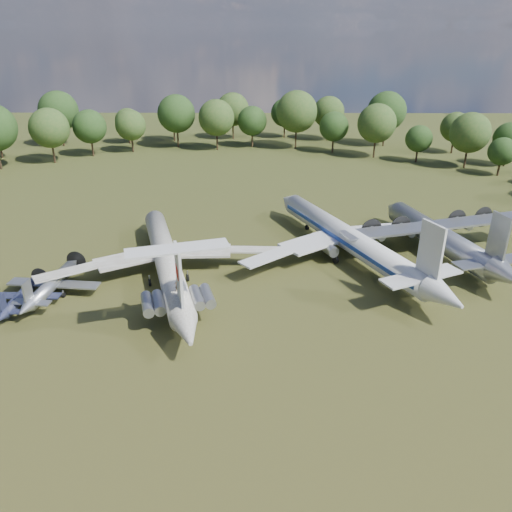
# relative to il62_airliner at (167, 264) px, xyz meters

# --- Properties ---
(ground) EXTENTS (300.00, 300.00, 0.00)m
(ground) POSITION_rel_il62_airliner_xyz_m (5.61, 0.32, -2.28)
(ground) COLOR #203B13
(ground) RESTS_ON ground
(il62_airliner) EXTENTS (47.47, 54.73, 4.56)m
(il62_airliner) POSITION_rel_il62_airliner_xyz_m (0.00, 0.00, 0.00)
(il62_airliner) COLOR silver
(il62_airliner) RESTS_ON ground
(tu104_jet) EXTENTS (54.73, 60.80, 4.97)m
(tu104_jet) POSITION_rel_il62_airliner_xyz_m (27.30, 7.34, 0.21)
(tu104_jet) COLOR silver
(tu104_jet) RESTS_ON ground
(an12_transport) EXTENTS (41.22, 43.77, 4.74)m
(an12_transport) POSITION_rel_il62_airliner_xyz_m (41.92, 8.67, 0.09)
(an12_transport) COLOR #9A9CA1
(an12_transport) RESTS_ON ground
(small_prop_west) EXTENTS (9.96, 13.53, 1.97)m
(small_prop_west) POSITION_rel_il62_airliner_xyz_m (-17.74, -8.00, -1.29)
(small_prop_west) COLOR #161E32
(small_prop_west) RESTS_ON ground
(small_prop_northwest) EXTENTS (14.28, 18.36, 2.52)m
(small_prop_northwest) POSITION_rel_il62_airliner_xyz_m (-14.66, -5.33, -1.02)
(small_prop_northwest) COLOR #979A9F
(small_prop_northwest) RESTS_ON ground
(person_on_il62) EXTENTS (0.71, 0.62, 1.63)m
(person_on_il62) POSITION_rel_il62_airliner_xyz_m (3.61, -12.25, 3.10)
(person_on_il62) COLOR #93704B
(person_on_il62) RESTS_ON il62_airliner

